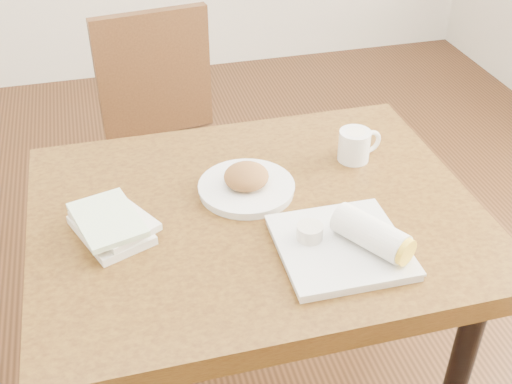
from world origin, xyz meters
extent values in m
cube|color=brown|center=(0.00, 0.00, 0.72)|extent=(1.08, 0.85, 0.06)
cylinder|color=black|center=(0.44, -0.33, 0.34)|extent=(0.06, 0.06, 0.69)
cylinder|color=black|center=(-0.44, 0.33, 0.34)|extent=(0.06, 0.06, 0.69)
cylinder|color=black|center=(0.44, 0.33, 0.34)|extent=(0.06, 0.06, 0.69)
cylinder|color=#492B14|center=(0.04, 0.88, 0.23)|extent=(0.04, 0.04, 0.45)
cylinder|color=#492B14|center=(-0.31, 0.83, 0.23)|extent=(0.04, 0.04, 0.45)
cylinder|color=#492B14|center=(0.09, 0.53, 0.23)|extent=(0.04, 0.04, 0.45)
cylinder|color=#492B14|center=(-0.26, 0.48, 0.23)|extent=(0.04, 0.04, 0.45)
cube|color=#492B14|center=(-0.11, 0.68, 0.47)|extent=(0.48, 0.48, 0.04)
cube|color=#492B14|center=(-0.14, 0.87, 0.73)|extent=(0.40, 0.10, 0.45)
cylinder|color=white|center=(0.00, 0.08, 0.76)|extent=(0.24, 0.24, 0.02)
cylinder|color=white|center=(0.00, 0.08, 0.77)|extent=(0.24, 0.24, 0.01)
ellipsoid|color=#B27538|center=(0.00, 0.08, 0.80)|extent=(0.14, 0.14, 0.06)
cylinder|color=white|center=(0.31, 0.15, 0.79)|extent=(0.09, 0.09, 0.09)
torus|color=white|center=(0.36, 0.16, 0.79)|extent=(0.07, 0.02, 0.07)
cylinder|color=tan|center=(0.31, 0.15, 0.83)|extent=(0.08, 0.08, 0.01)
cylinder|color=#F2E5CC|center=(0.31, 0.15, 0.83)|extent=(0.05, 0.05, 0.00)
cube|color=white|center=(0.14, -0.20, 0.76)|extent=(0.28, 0.28, 0.02)
cube|color=white|center=(0.14, -0.20, 0.77)|extent=(0.28, 0.28, 0.01)
cylinder|color=white|center=(0.20, -0.22, 0.81)|extent=(0.15, 0.18, 0.07)
cylinder|color=yellow|center=(0.24, -0.30, 0.81)|extent=(0.07, 0.05, 0.06)
cylinder|color=silver|center=(0.08, -0.17, 0.79)|extent=(0.06, 0.06, 0.03)
cylinder|color=red|center=(0.08, -0.17, 0.80)|extent=(0.05, 0.05, 0.01)
cube|color=white|center=(-0.35, -0.01, 0.76)|extent=(0.20, 0.23, 0.02)
cube|color=silver|center=(-0.34, 0.00, 0.78)|extent=(0.21, 0.23, 0.02)
cube|color=#B0E296|center=(-0.35, -0.01, 0.80)|extent=(0.18, 0.22, 0.01)
camera|label=1|loc=(-0.32, -1.21, 1.69)|focal=45.00mm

